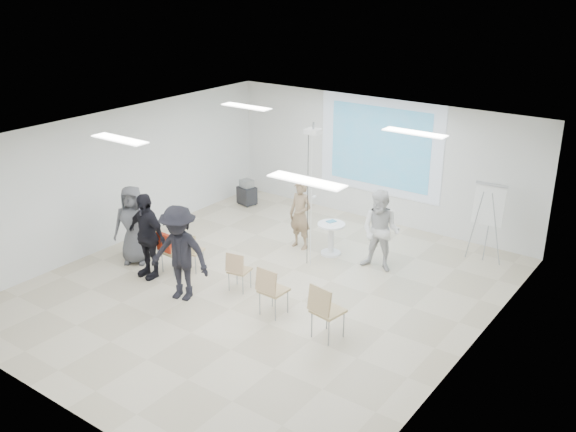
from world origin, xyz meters
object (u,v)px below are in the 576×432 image
Objects in this scene: pedestal_table at (331,237)px; laptop at (193,249)px; player_right at (381,227)px; av_cart at (247,193)px; audience_outer at (133,220)px; audience_mid at (179,247)px; audience_left at (146,229)px; chair_left_inner at (190,249)px; chair_right_far at (325,308)px; chair_center at (238,268)px; chair_left_mid at (170,249)px; player_left at (300,210)px; chair_far_left at (141,230)px; chair_right_inner at (271,288)px; flipchart_easel at (489,205)px.

pedestal_table is 2.96m from laptop.
player_right is 4.89m from av_cart.
audience_mid is at bearing -48.40° from audience_outer.
laptop is 1.05m from audience_left.
laptop is 3.98m from av_cart.
chair_right_far is at bearing -22.50° from chair_left_inner.
audience_mid is (-2.39, -3.26, 0.10)m from player_right.
audience_outer is (-2.58, -0.26, 0.46)m from chair_center.
chair_left_inner is 0.41× the size of audience_mid.
chair_left_mid is 0.46m from laptop.
audience_mid is (-2.94, -0.36, 0.45)m from chair_right_far.
player_left is 1.97× the size of chair_left_mid.
audience_outer is (-3.11, -2.73, 0.53)m from pedestal_table.
av_cart is (-5.20, 4.29, -0.28)m from chair_right_far.
chair_right_far is at bearing -6.44° from audience_mid.
pedestal_table is 4.17m from audience_outer.
chair_far_left reaches higher than chair_right_inner.
chair_left_mid is at bearing -175.06° from chair_right_far.
flipchart_easel is at bearing -154.02° from laptop.
player_left is at bearing -14.94° from av_cart.
chair_right_far is at bearing -45.20° from player_left.
pedestal_table is 0.43× the size of flipchart_easel.
audience_mid is (0.92, -0.63, 0.51)m from chair_left_mid.
pedestal_table is 0.84× the size of chair_left_mid.
flipchart_easel is (3.32, 4.05, 0.79)m from chair_center.
chair_right_inner reaches higher than chair_left_inner.
audience_left reaches higher than audience_outer.
audience_outer is (0.14, -0.30, 0.35)m from chair_far_left.
player_right is (1.19, -0.04, 0.53)m from pedestal_table.
pedestal_table is 0.75× the size of chair_right_far.
chair_left_inner is at bearing -143.05° from flipchart_easel.
laptop is at bearing 87.07° from chair_left_inner.
audience_left reaches higher than chair_left_inner.
pedestal_table is 1.30m from player_right.
player_left reaches higher than chair_right_inner.
player_right is 2.00× the size of chair_right_inner.
audience_outer reaches higher than chair_far_left.
player_left is 1.94m from player_right.
flipchart_easel is (5.18, 4.59, 0.27)m from audience_left.
chair_right_inner reaches higher than chair_center.
chair_right_inner is at bearing -120.41° from flipchart_easel.
flipchart_easel is at bearing 85.90° from chair_right_far.
audience_outer reaches higher than chair_right_inner.
audience_outer is at bearing 162.02° from audience_left.
player_left is at bearing -130.76° from laptop.
audience_outer is at bearing -128.05° from player_left.
chair_left_mid is (1.13, -0.24, -0.06)m from chair_far_left.
laptop is at bearing 162.17° from chair_center.
chair_far_left reaches higher than chair_left_inner.
player_left is 3.55m from audience_outer.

